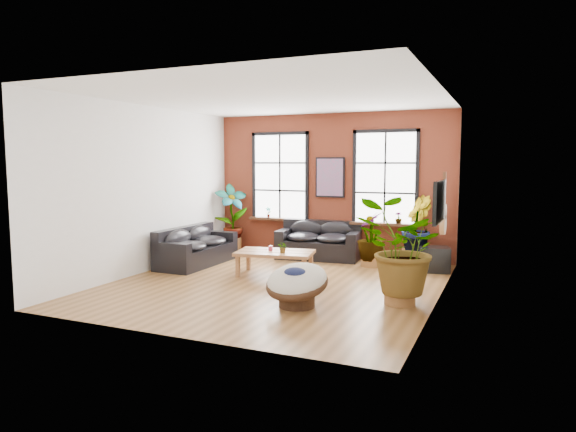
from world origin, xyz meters
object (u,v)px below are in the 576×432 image
sofa_back (319,241)px  papasan_chair (297,283)px  coffee_table (275,254)px  sofa_left (195,248)px

sofa_back → papasan_chair: (1.11, -4.12, -0.02)m
coffee_table → papasan_chair: bearing=-66.6°
sofa_left → coffee_table: (2.14, -0.29, 0.05)m
papasan_chair → sofa_back: bearing=110.2°
sofa_left → papasan_chair: bearing=-123.3°
sofa_back → sofa_left: bearing=-147.3°
sofa_left → papasan_chair: sofa_left is taller
sofa_left → coffee_table: 2.16m
coffee_table → sofa_back: bearing=74.8°
sofa_back → papasan_chair: 4.27m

